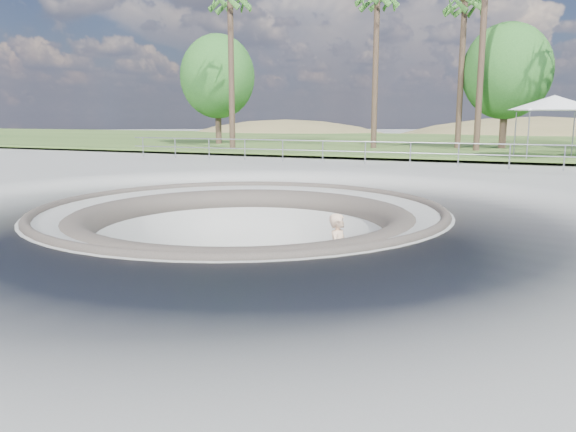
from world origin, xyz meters
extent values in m
plane|color=gray|center=(0.00, 0.00, 0.00)|extent=(180.00, 180.00, 0.00)
torus|color=gray|center=(0.00, 0.00, -2.00)|extent=(14.00, 14.00, 4.00)
cylinder|color=gray|center=(0.00, 0.00, -1.95)|extent=(6.60, 6.60, 0.10)
torus|color=#534A42|center=(0.00, 0.00, -0.02)|extent=(10.24, 10.24, 0.24)
torus|color=#534A42|center=(0.00, 0.00, -0.45)|extent=(8.91, 8.91, 0.81)
cube|color=#345723|center=(0.00, 34.00, 0.22)|extent=(180.00, 36.00, 0.12)
ellipsoid|color=brown|center=(-22.00, 55.00, -6.44)|extent=(50.40, 36.00, 23.40)
ellipsoid|color=brown|center=(8.00, 60.00, -7.87)|extent=(61.60, 44.00, 28.60)
cylinder|color=gray|center=(0.00, 12.00, 1.17)|extent=(25.00, 0.05, 0.05)
cylinder|color=gray|center=(0.00, 12.00, 0.72)|extent=(25.00, 0.05, 0.05)
cube|color=olive|center=(2.70, -0.39, -1.83)|extent=(0.84, 0.52, 0.02)
cylinder|color=#A8A9AD|center=(2.70, -0.39, -1.86)|extent=(0.10, 0.17, 0.04)
cylinder|color=#A8A9AD|center=(2.70, -0.39, -1.86)|extent=(0.10, 0.17, 0.04)
cylinder|color=silver|center=(2.70, -0.39, -1.87)|extent=(0.07, 0.05, 0.06)
cylinder|color=silver|center=(2.70, -0.39, -1.87)|extent=(0.07, 0.05, 0.06)
cylinder|color=silver|center=(2.70, -0.39, -1.87)|extent=(0.07, 0.05, 0.06)
cylinder|color=silver|center=(2.70, -0.39, -1.87)|extent=(0.07, 0.05, 0.06)
imported|color=beige|center=(2.70, -0.39, -0.85)|extent=(0.48, 0.71, 1.92)
cylinder|color=gray|center=(6.32, 16.60, 1.38)|extent=(0.06, 0.06, 2.20)
cylinder|color=gray|center=(6.32, 19.40, 1.38)|extent=(0.06, 0.06, 2.20)
cube|color=white|center=(7.72, 18.00, 2.58)|extent=(3.58, 3.58, 0.08)
cone|color=white|center=(7.72, 18.00, 2.93)|extent=(5.80, 5.80, 0.70)
cylinder|color=#4F3D2D|center=(-10.28, 18.73, 4.89)|extent=(0.36, 0.36, 9.44)
cylinder|color=#4F3D2D|center=(-2.31, 22.72, 5.02)|extent=(0.36, 0.36, 9.70)
cylinder|color=#4F3D2D|center=(3.94, 22.40, 5.40)|extent=(0.36, 0.36, 10.46)
cylinder|color=#4F3D2D|center=(2.64, 24.54, 4.82)|extent=(0.36, 0.36, 9.29)
cylinder|color=#4F3D2D|center=(-14.07, 23.69, 2.45)|extent=(0.44, 0.44, 4.56)
ellipsoid|color=#21551D|center=(-14.07, 23.69, 5.05)|extent=(5.44, 4.95, 5.94)
cylinder|color=#4F3D2D|center=(5.25, 25.52, 2.42)|extent=(0.44, 0.44, 4.50)
ellipsoid|color=#21551D|center=(5.25, 25.52, 4.99)|extent=(5.38, 4.89, 5.87)
camera|label=1|loc=(6.46, -12.46, 2.32)|focal=35.00mm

